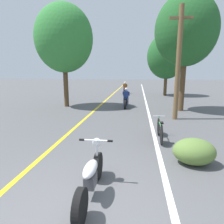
{
  "coord_description": "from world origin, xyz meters",
  "views": [
    {
      "loc": [
        1.01,
        -2.96,
        2.42
      ],
      "look_at": [
        0.04,
        4.47,
        0.9
      ],
      "focal_mm": 32.0,
      "sensor_mm": 36.0,
      "label": 1
    }
  ],
  "objects_px": {
    "motorcycle_rider_lead": "(126,100)",
    "motorcycle_rider_far": "(125,89)",
    "bicycle_parked": "(160,130)",
    "roadside_tree_right_far": "(167,56)",
    "utility_pole": "(178,63)",
    "motorcycle_foreground": "(91,176)",
    "roadside_tree_right_near": "(186,30)",
    "roadside_tree_left": "(64,39)"
  },
  "relations": [
    {
      "from": "roadside_tree_right_far",
      "to": "motorcycle_foreground",
      "type": "bearing_deg",
      "value": -101.7
    },
    {
      "from": "motorcycle_rider_lead",
      "to": "motorcycle_rider_far",
      "type": "bearing_deg",
      "value": 94.13
    },
    {
      "from": "utility_pole",
      "to": "roadside_tree_right_far",
      "type": "xyz_separation_m",
      "value": [
        0.82,
        10.59,
        1.06
      ]
    },
    {
      "from": "roadside_tree_right_near",
      "to": "motorcycle_rider_far",
      "type": "bearing_deg",
      "value": 113.94
    },
    {
      "from": "motorcycle_rider_lead",
      "to": "utility_pole",
      "type": "bearing_deg",
      "value": -49.42
    },
    {
      "from": "roadside_tree_left",
      "to": "bicycle_parked",
      "type": "relative_size",
      "value": 4.02
    },
    {
      "from": "utility_pole",
      "to": "roadside_tree_right_near",
      "type": "relative_size",
      "value": 0.8
    },
    {
      "from": "roadside_tree_right_far",
      "to": "motorcycle_rider_far",
      "type": "xyz_separation_m",
      "value": [
        -4.18,
        1.11,
        -3.4
      ]
    },
    {
      "from": "roadside_tree_right_far",
      "to": "roadside_tree_right_near",
      "type": "bearing_deg",
      "value": -90.37
    },
    {
      "from": "roadside_tree_left",
      "to": "motorcycle_rider_lead",
      "type": "bearing_deg",
      "value": 2.88
    },
    {
      "from": "roadside_tree_right_far",
      "to": "motorcycle_rider_far",
      "type": "bearing_deg",
      "value": 165.08
    },
    {
      "from": "roadside_tree_right_far",
      "to": "roadside_tree_left",
      "type": "height_order",
      "value": "roadside_tree_left"
    },
    {
      "from": "motorcycle_foreground",
      "to": "motorcycle_rider_lead",
      "type": "relative_size",
      "value": 0.98
    },
    {
      "from": "roadside_tree_right_far",
      "to": "roadside_tree_left",
      "type": "distance_m",
      "value": 10.87
    },
    {
      "from": "utility_pole",
      "to": "roadside_tree_right_near",
      "type": "distance_m",
      "value": 3.19
    },
    {
      "from": "bicycle_parked",
      "to": "motorcycle_foreground",
      "type": "bearing_deg",
      "value": -115.13
    },
    {
      "from": "motorcycle_rider_far",
      "to": "bicycle_parked",
      "type": "relative_size",
      "value": 1.2
    },
    {
      "from": "roadside_tree_left",
      "to": "motorcycle_rider_far",
      "type": "relative_size",
      "value": 3.34
    },
    {
      "from": "motorcycle_foreground",
      "to": "motorcycle_rider_far",
      "type": "height_order",
      "value": "motorcycle_rider_far"
    },
    {
      "from": "roadside_tree_right_far",
      "to": "bicycle_parked",
      "type": "bearing_deg",
      "value": -97.93
    },
    {
      "from": "roadside_tree_right_near",
      "to": "roadside_tree_right_far",
      "type": "relative_size",
      "value": 1.12
    },
    {
      "from": "roadside_tree_right_near",
      "to": "motorcycle_rider_far",
      "type": "xyz_separation_m",
      "value": [
        -4.13,
        9.29,
        -4.28
      ]
    },
    {
      "from": "roadside_tree_left",
      "to": "motorcycle_rider_lead",
      "type": "relative_size",
      "value": 3.27
    },
    {
      "from": "roadside_tree_left",
      "to": "motorcycle_rider_lead",
      "type": "height_order",
      "value": "roadside_tree_left"
    },
    {
      "from": "roadside_tree_left",
      "to": "roadside_tree_right_near",
      "type": "bearing_deg",
      "value": -4.35
    },
    {
      "from": "roadside_tree_right_near",
      "to": "motorcycle_rider_far",
      "type": "relative_size",
      "value": 3.38
    },
    {
      "from": "motorcycle_foreground",
      "to": "bicycle_parked",
      "type": "bearing_deg",
      "value": 64.87
    },
    {
      "from": "motorcycle_foreground",
      "to": "roadside_tree_right_far",
      "type": "bearing_deg",
      "value": 78.3
    },
    {
      "from": "roadside_tree_right_far",
      "to": "utility_pole",
      "type": "bearing_deg",
      "value": -94.45
    },
    {
      "from": "motorcycle_rider_far",
      "to": "bicycle_parked",
      "type": "height_order",
      "value": "motorcycle_rider_far"
    },
    {
      "from": "roadside_tree_right_far",
      "to": "roadside_tree_left",
      "type": "bearing_deg",
      "value": -135.56
    },
    {
      "from": "motorcycle_foreground",
      "to": "motorcycle_rider_lead",
      "type": "bearing_deg",
      "value": 89.63
    },
    {
      "from": "roadside_tree_right_far",
      "to": "motorcycle_rider_lead",
      "type": "relative_size",
      "value": 2.95
    },
    {
      "from": "utility_pole",
      "to": "bicycle_parked",
      "type": "height_order",
      "value": "utility_pole"
    },
    {
      "from": "motorcycle_rider_far",
      "to": "motorcycle_rider_lead",
      "type": "bearing_deg",
      "value": -85.87
    },
    {
      "from": "roadside_tree_right_far",
      "to": "motorcycle_rider_far",
      "type": "height_order",
      "value": "roadside_tree_right_far"
    },
    {
      "from": "utility_pole",
      "to": "motorcycle_foreground",
      "type": "distance_m",
      "value": 7.88
    },
    {
      "from": "roadside_tree_right_far",
      "to": "bicycle_parked",
      "type": "height_order",
      "value": "roadside_tree_right_far"
    },
    {
      "from": "utility_pole",
      "to": "motorcycle_rider_lead",
      "type": "distance_m",
      "value": 4.82
    },
    {
      "from": "utility_pole",
      "to": "motorcycle_foreground",
      "type": "relative_size",
      "value": 2.69
    },
    {
      "from": "roadside_tree_right_near",
      "to": "roadside_tree_right_far",
      "type": "bearing_deg",
      "value": 89.63
    },
    {
      "from": "bicycle_parked",
      "to": "roadside_tree_right_far",
      "type": "bearing_deg",
      "value": 82.07
    }
  ]
}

